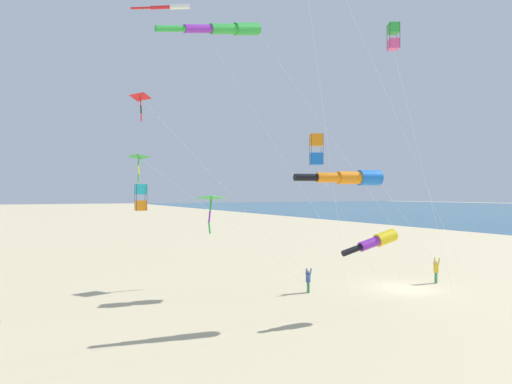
% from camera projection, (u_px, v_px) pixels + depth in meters
% --- Properties ---
extents(ground_plane, '(600.00, 600.00, 0.00)m').
position_uv_depth(ground_plane, '(404.00, 289.00, 30.20)').
color(ground_plane, '#C6B58C').
extents(person_adult_flyer, '(0.52, 0.59, 1.68)m').
position_uv_depth(person_adult_flyer, '(308.00, 279.00, 28.95)').
color(person_adult_flyer, '#3D7F51').
rests_on(person_adult_flyer, ground_plane).
extents(person_child_green_jacket, '(0.65, 0.58, 1.85)m').
position_uv_depth(person_child_green_jacket, '(436.00, 269.00, 32.09)').
color(person_child_green_jacket, '#3D7F51').
rests_on(person_child_green_jacket, ground_plane).
extents(kite_box_blue_topmost, '(2.78, 5.33, 10.88)m').
position_uv_depth(kite_box_blue_topmost, '(316.00, 150.00, 30.85)').
color(kite_box_blue_topmost, orange).
rests_on(kite_box_blue_topmost, ground_plane).
extents(kite_windsock_striped_overhead, '(19.47, 5.84, 18.92)m').
position_uv_depth(kite_windsock_striped_overhead, '(225.00, 29.00, 29.50)').
color(kite_windsock_striped_overhead, green).
rests_on(kite_windsock_striped_overhead, ground_plane).
extents(kite_delta_red_high_left, '(6.00, 6.91, 6.63)m').
position_uv_depth(kite_delta_red_high_left, '(211.00, 198.00, 31.71)').
color(kite_delta_red_high_left, green).
rests_on(kite_delta_red_high_left, ground_plane).
extents(kite_delta_teal_far_right, '(11.52, 5.99, 13.35)m').
position_uv_depth(kite_delta_teal_far_right, '(141.00, 98.00, 28.76)').
color(kite_delta_teal_far_right, red).
rests_on(kite_delta_teal_far_right, ground_plane).
extents(kite_box_long_streamer_left, '(13.69, 2.07, 7.18)m').
position_uv_depth(kite_box_long_streamer_left, '(141.00, 197.00, 24.93)').
color(kite_box_long_streamer_left, '#1EB7C6').
rests_on(kite_box_long_streamer_left, ground_plane).
extents(kite_box_green_low_center, '(10.07, 4.71, 14.73)m').
position_uv_depth(kite_box_green_low_center, '(394.00, 37.00, 20.61)').
color(kite_box_green_low_center, green).
rests_on(kite_box_green_low_center, ground_plane).
extents(kite_windsock_magenta_far_left, '(14.48, 10.10, 21.63)m').
position_uv_depth(kite_windsock_magenta_far_left, '(170.00, 8.00, 34.00)').
color(kite_windsock_magenta_far_left, white).
rests_on(kite_windsock_magenta_far_left, ground_plane).
extents(kite_windsock_yellow_midlevel, '(17.63, 6.15, 7.92)m').
position_uv_depth(kite_windsock_yellow_midlevel, '(351.00, 178.00, 23.43)').
color(kite_windsock_yellow_midlevel, blue).
rests_on(kite_windsock_yellow_midlevel, ground_plane).
extents(kite_delta_white_trailing, '(11.68, 5.65, 9.34)m').
position_uv_depth(kite_delta_white_trailing, '(139.00, 157.00, 28.87)').
color(kite_delta_white_trailing, green).
rests_on(kite_delta_white_trailing, ground_plane).
extents(kite_windsock_purple_drifting, '(6.86, 2.94, 4.69)m').
position_uv_depth(kite_windsock_purple_drifting, '(377.00, 241.00, 23.42)').
color(kite_windsock_purple_drifting, yellow).
rests_on(kite_windsock_purple_drifting, ground_plane).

